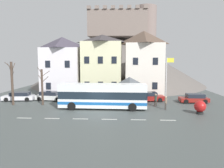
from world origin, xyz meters
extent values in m
cube|color=#474E4C|center=(0.00, 0.00, -0.03)|extent=(40.00, 60.00, 0.06)
cube|color=silver|center=(-7.50, -2.87, 0.00)|extent=(1.60, 0.20, 0.01)
cube|color=silver|center=(-4.50, -2.87, 0.00)|extent=(1.60, 0.20, 0.01)
cube|color=silver|center=(-1.50, -2.87, 0.00)|extent=(1.60, 0.20, 0.01)
cube|color=silver|center=(1.50, -2.87, 0.00)|extent=(1.60, 0.20, 0.01)
cube|color=silver|center=(4.50, -2.87, 0.00)|extent=(1.60, 0.20, 0.01)
cube|color=silver|center=(7.50, -2.87, 0.00)|extent=(1.60, 0.20, 0.01)
cube|color=white|center=(-7.56, 11.86, 4.07)|extent=(6.31, 5.71, 8.14)
pyramid|color=#413B49|center=(-7.56, 11.86, 9.09)|extent=(6.31, 5.71, 1.90)
cube|color=black|center=(-9.13, 8.97, 1.95)|extent=(0.80, 0.06, 1.10)
cube|color=black|center=(-5.98, 8.97, 1.95)|extent=(0.80, 0.06, 1.10)
cube|color=black|center=(-9.13, 8.97, 5.48)|extent=(0.80, 0.06, 1.10)
cube|color=black|center=(-5.98, 8.97, 5.48)|extent=(0.80, 0.06, 1.10)
cube|color=beige|center=(-0.69, 12.30, 4.54)|extent=(6.47, 6.60, 9.09)
pyramid|color=#383335|center=(-0.69, 12.30, 9.77)|extent=(6.47, 6.60, 1.37)
cube|color=black|center=(-2.85, 8.97, 2.17)|extent=(0.80, 0.06, 1.10)
cube|color=black|center=(-0.69, 8.97, 2.17)|extent=(0.80, 0.06, 1.10)
cube|color=black|center=(1.47, 8.97, 2.17)|extent=(0.80, 0.06, 1.10)
cube|color=black|center=(-2.85, 8.97, 6.13)|extent=(0.80, 0.06, 1.10)
cube|color=black|center=(-0.69, 8.97, 6.13)|extent=(0.80, 0.06, 1.10)
cube|color=black|center=(1.47, 8.97, 6.13)|extent=(0.80, 0.06, 1.10)
cube|color=silver|center=(6.34, 12.11, 4.41)|extent=(6.13, 6.21, 8.82)
pyramid|color=brown|center=(6.34, 12.11, 9.91)|extent=(6.13, 6.21, 2.18)
cube|color=black|center=(4.80, 8.97, 2.11)|extent=(0.80, 0.06, 1.10)
cube|color=black|center=(7.87, 8.97, 2.11)|extent=(0.80, 0.06, 1.10)
cube|color=black|center=(4.80, 8.97, 5.94)|extent=(0.80, 0.06, 1.10)
cube|color=black|center=(7.87, 8.97, 5.94)|extent=(0.80, 0.06, 1.10)
cone|color=#5E5752|center=(1.42, 31.40, 6.34)|extent=(43.34, 43.34, 12.68)
cube|color=slate|center=(1.42, 31.40, 14.65)|extent=(13.69, 13.69, 5.95)
cylinder|color=slate|center=(8.27, 27.98, 15.29)|extent=(4.93, 4.93, 7.23)
cube|color=slate|center=(-4.96, 24.56, 17.98)|extent=(0.91, 0.70, 0.73)
cube|color=slate|center=(-3.14, 24.56, 17.98)|extent=(0.91, 0.70, 0.73)
cube|color=slate|center=(-1.31, 24.56, 17.98)|extent=(0.91, 0.70, 0.73)
cube|color=slate|center=(0.51, 24.56, 17.98)|extent=(0.91, 0.70, 0.73)
cube|color=slate|center=(2.34, 24.56, 17.98)|extent=(0.91, 0.70, 0.73)
cube|color=slate|center=(4.16, 24.56, 17.98)|extent=(0.91, 0.70, 0.73)
cube|color=slate|center=(5.99, 24.56, 17.98)|extent=(0.91, 0.70, 0.73)
cube|color=slate|center=(7.81, 24.56, 17.98)|extent=(0.91, 0.70, 0.73)
cube|color=white|center=(0.37, 2.02, 0.80)|extent=(10.91, 2.69, 1.10)
cube|color=#1959A5|center=(0.37, 2.02, 0.85)|extent=(10.93, 2.71, 0.36)
cube|color=#19232D|center=(0.37, 2.02, 1.81)|extent=(10.81, 2.64, 0.92)
cube|color=white|center=(0.37, 2.02, 2.70)|extent=(10.91, 2.69, 0.87)
cube|color=#19232D|center=(5.82, 1.92, 1.81)|extent=(0.10, 2.07, 0.89)
cylinder|color=black|center=(4.08, 3.13, 0.50)|extent=(1.01, 0.30, 1.00)
cylinder|color=black|center=(4.04, 0.77, 0.50)|extent=(1.01, 0.30, 1.00)
cylinder|color=black|center=(-3.30, 3.28, 0.50)|extent=(1.01, 0.30, 1.00)
cylinder|color=black|center=(-3.35, 0.91, 0.50)|extent=(1.01, 0.30, 1.00)
cylinder|color=#473D33|center=(2.14, 7.22, 1.20)|extent=(0.14, 0.14, 2.40)
cylinder|color=#473D33|center=(5.44, 7.22, 1.20)|extent=(0.14, 0.14, 2.40)
cylinder|color=#473D33|center=(2.14, 3.92, 1.20)|extent=(0.14, 0.14, 2.40)
cylinder|color=#473D33|center=(5.44, 3.92, 1.20)|extent=(0.14, 0.14, 2.40)
pyramid|color=#4F555B|center=(3.79, 5.57, 3.08)|extent=(3.60, 3.60, 1.35)
cube|color=silver|center=(-8.06, 7.00, 0.50)|extent=(4.58, 2.23, 0.65)
cube|color=#1E232D|center=(-8.28, 7.02, 1.10)|extent=(2.80, 1.83, 0.55)
cylinder|color=black|center=(-6.52, 7.67, 0.32)|extent=(0.66, 0.27, 0.64)
cylinder|color=black|center=(-6.71, 6.00, 0.32)|extent=(0.66, 0.27, 0.64)
cylinder|color=black|center=(-9.42, 7.99, 0.32)|extent=(0.66, 0.27, 0.64)
cylinder|color=black|center=(-9.60, 6.32, 0.32)|extent=(0.66, 0.27, 0.64)
cube|color=maroon|center=(6.74, 7.20, 0.51)|extent=(4.59, 2.19, 0.66)
cube|color=#1E232D|center=(6.52, 7.18, 1.10)|extent=(2.80, 1.81, 0.52)
cylinder|color=black|center=(8.11, 8.18, 0.32)|extent=(0.66, 0.26, 0.64)
cylinder|color=black|center=(8.28, 6.51, 0.32)|extent=(0.66, 0.26, 0.64)
cylinder|color=black|center=(5.20, 7.89, 0.32)|extent=(0.66, 0.26, 0.64)
cylinder|color=black|center=(5.37, 6.22, 0.32)|extent=(0.66, 0.26, 0.64)
cube|color=white|center=(-12.90, 6.55, 0.48)|extent=(4.74, 2.22, 0.59)
cube|color=#1E232D|center=(-12.67, 6.57, 1.04)|extent=(2.90, 1.81, 0.53)
cylinder|color=black|center=(-14.30, 5.56, 0.32)|extent=(0.66, 0.27, 0.64)
cylinder|color=black|center=(-14.49, 7.19, 0.32)|extent=(0.66, 0.27, 0.64)
cylinder|color=black|center=(-11.30, 5.90, 0.32)|extent=(0.66, 0.27, 0.64)
cylinder|color=black|center=(-11.49, 7.53, 0.32)|extent=(0.66, 0.27, 0.64)
cube|color=maroon|center=(13.06, 6.44, 0.46)|extent=(4.02, 1.81, 0.57)
cube|color=#1E232D|center=(13.26, 6.44, 1.02)|extent=(2.42, 1.57, 0.56)
cylinder|color=black|center=(11.76, 5.58, 0.32)|extent=(0.64, 0.21, 0.64)
cylinder|color=black|center=(11.73, 7.25, 0.32)|extent=(0.64, 0.21, 0.64)
cylinder|color=black|center=(14.39, 5.62, 0.32)|extent=(0.64, 0.21, 0.64)
cylinder|color=black|center=(14.36, 7.29, 0.32)|extent=(0.64, 0.21, 0.64)
cylinder|color=#38332D|center=(5.65, 3.73, 0.37)|extent=(0.16, 0.16, 0.75)
cylinder|color=#38332D|center=(5.65, 3.92, 0.37)|extent=(0.16, 0.16, 0.75)
cylinder|color=#7F6B56|center=(5.65, 3.83, 1.03)|extent=(0.30, 0.30, 0.66)
sphere|color=#D1AD89|center=(5.65, 3.83, 1.47)|extent=(0.23, 0.23, 0.23)
cylinder|color=#38332D|center=(8.21, 1.94, 0.42)|extent=(0.15, 0.15, 0.83)
cylinder|color=#38332D|center=(8.14, 1.77, 0.42)|extent=(0.15, 0.15, 0.83)
cylinder|color=#7F6B56|center=(8.17, 1.86, 1.13)|extent=(0.28, 0.28, 0.69)
sphere|color=#D1AD89|center=(8.17, 1.86, 1.58)|extent=(0.22, 0.22, 0.22)
cylinder|color=#38332D|center=(7.34, 3.74, 0.39)|extent=(0.16, 0.16, 0.79)
cylinder|color=#38332D|center=(7.14, 3.79, 0.39)|extent=(0.16, 0.16, 0.79)
cylinder|color=#2D382D|center=(7.24, 3.76, 1.08)|extent=(0.33, 0.33, 0.69)
sphere|color=tan|center=(7.24, 3.76, 1.54)|extent=(0.23, 0.23, 0.23)
cube|color=#33473D|center=(4.62, 7.57, 0.45)|extent=(1.64, 0.45, 0.08)
cube|color=#33473D|center=(4.62, 7.80, 0.67)|extent=(1.64, 0.06, 0.40)
cube|color=#2D2D33|center=(3.88, 7.57, 0.23)|extent=(0.08, 0.36, 0.45)
cube|color=#2D2D33|center=(5.36, 7.57, 0.23)|extent=(0.08, 0.36, 0.45)
cylinder|color=silver|center=(8.40, 3.09, 3.22)|extent=(0.10, 0.10, 6.43)
cube|color=yellow|center=(8.85, 3.09, 6.08)|extent=(0.90, 0.03, 0.56)
cylinder|color=black|center=(11.62, -0.15, 0.12)|extent=(0.78, 0.78, 0.25)
sphere|color=#B21919|center=(11.62, -0.15, 0.90)|extent=(1.30, 1.30, 1.30)
cylinder|color=#47382D|center=(-12.12, 3.51, 2.94)|extent=(0.32, 0.32, 5.89)
cylinder|color=#47382D|center=(-12.48, 3.72, 5.05)|extent=(0.82, 0.52, 1.23)
cylinder|color=#47382D|center=(-12.22, 3.88, 4.27)|extent=(0.30, 0.83, 1.08)
cylinder|color=#47382D|center=(-12.14, 4.05, 5.14)|extent=(0.14, 1.16, 1.21)
cylinder|color=#47382D|center=(-11.84, 3.29, 4.27)|extent=(0.62, 0.50, 0.68)
cylinder|color=#47382D|center=(-12.53, 3.43, 5.47)|extent=(0.88, 0.23, 0.79)
cylinder|color=#47382D|center=(-11.93, 3.33, 4.94)|extent=(0.47, 0.43, 0.87)
cylinder|color=#47382D|center=(-8.08, 3.75, 2.44)|extent=(0.29, 0.29, 4.88)
cylinder|color=#47382D|center=(-7.69, 3.92, 3.49)|extent=(0.86, 0.42, 0.86)
cylinder|color=#47382D|center=(-7.57, 3.85, 4.28)|extent=(1.08, 0.27, 0.80)
cylinder|color=#47382D|center=(-8.35, 3.85, 3.72)|extent=(0.60, 0.27, 0.65)
cylinder|color=#47382D|center=(-8.38, 3.82, 4.74)|extent=(0.68, 0.23, 0.79)
camera|label=1|loc=(2.95, -23.85, 6.02)|focal=33.55mm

